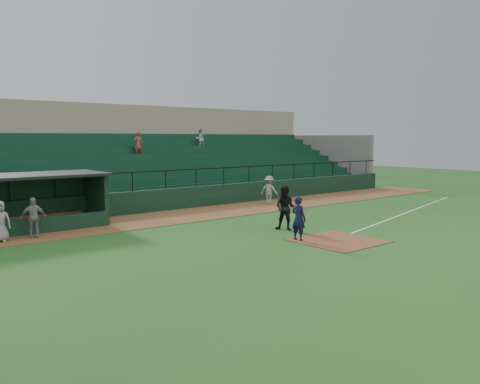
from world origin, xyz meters
TOP-DOWN VIEW (x-y plane):
  - ground at (0.00, 0.00)m, footprint 90.00×90.00m
  - warning_track at (0.00, 8.00)m, footprint 40.00×4.00m
  - home_plate_dirt at (0.00, -1.00)m, footprint 3.00×3.00m
  - foul_line at (8.00, 1.20)m, footprint 17.49×4.44m
  - stadium_structure at (-0.00, 16.46)m, footprint 38.00×13.08m
  - batter_at_plate at (-1.12, 0.05)m, footprint 1.04×0.71m
  - umpire at (0.02, 1.92)m, footprint 1.10×1.18m
  - runner at (5.03, 8.37)m, footprint 1.02×1.26m
  - dugout_player_a at (-8.94, 7.08)m, footprint 1.01×0.60m
  - dugout_player_b at (-10.17, 7.04)m, footprint 0.92×0.79m

SIDE VIEW (x-z plane):
  - ground at x=0.00m, z-range 0.00..0.00m
  - foul_line at x=8.00m, z-range 0.00..0.01m
  - warning_track at x=0.00m, z-range 0.00..0.03m
  - home_plate_dirt at x=0.00m, z-range 0.00..0.03m
  - dugout_player_b at x=-10.17m, z-range 0.03..1.61m
  - dugout_player_a at x=-8.94m, z-range 0.03..1.64m
  - batter_at_plate at x=-1.12m, z-range 0.00..1.74m
  - runner at x=5.03m, z-range 0.03..1.72m
  - umpire at x=0.02m, z-range 0.00..1.94m
  - stadium_structure at x=0.00m, z-range -0.90..5.50m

